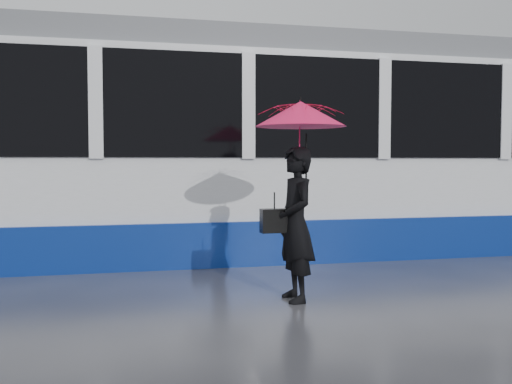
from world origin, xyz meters
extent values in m
plane|color=#2A2A2F|center=(0.00, 0.00, 0.00)|extent=(90.00, 90.00, 0.00)
cube|color=#3F3D38|center=(0.00, 1.78, 0.01)|extent=(34.00, 0.07, 0.02)
cube|color=#3F3D38|center=(0.00, 3.22, 0.01)|extent=(34.00, 0.07, 0.02)
imported|color=black|center=(0.47, -0.73, 0.80)|extent=(0.41, 0.60, 1.59)
imported|color=#F7144E|center=(0.52, -0.73, 1.68)|extent=(0.91, 0.93, 0.80)
cone|color=#F7144E|center=(0.52, -0.73, 1.93)|extent=(0.99, 0.99, 0.26)
cylinder|color=black|center=(0.52, -0.73, 2.08)|extent=(0.01, 0.01, 0.06)
cylinder|color=black|center=(0.59, -0.71, 1.38)|extent=(0.02, 0.02, 0.70)
cube|color=black|center=(0.25, -0.71, 0.83)|extent=(0.29, 0.14, 0.25)
cylinder|color=black|center=(0.25, -0.71, 1.05)|extent=(0.01, 0.01, 0.18)
camera|label=1|loc=(-1.25, -6.33, 1.43)|focal=40.00mm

